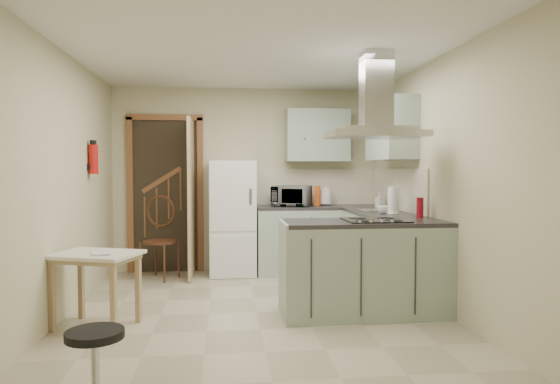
{
  "coord_description": "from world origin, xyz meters",
  "views": [
    {
      "loc": [
        -0.3,
        -4.79,
        1.39
      ],
      "look_at": [
        0.28,
        0.45,
        1.15
      ],
      "focal_mm": 32.0,
      "sensor_mm": 36.0,
      "label": 1
    }
  ],
  "objects": [
    {
      "name": "counter_back",
      "position": [
        0.66,
        1.8,
        0.45
      ],
      "size": [
        1.08,
        0.6,
        0.9
      ],
      "primitive_type": "cube",
      "color": "#9EB2A0",
      "rests_on": "floor"
    },
    {
      "name": "microwave",
      "position": [
        0.58,
        1.79,
        1.04
      ],
      "size": [
        0.58,
        0.5,
        0.27
      ],
      "primitive_type": "imported",
      "rotation": [
        0.0,
        0.0,
        -0.41
      ],
      "color": "black",
      "rests_on": "counter_back"
    },
    {
      "name": "drop_leaf_table",
      "position": [
        -1.43,
        -0.31,
        0.33
      ],
      "size": [
        0.84,
        0.73,
        0.66
      ],
      "primitive_type": "cube",
      "rotation": [
        0.0,
        0.0,
        -0.34
      ],
      "color": "tan",
      "rests_on": "floor"
    },
    {
      "name": "counter_right",
      "position": [
        1.5,
        1.12,
        0.45
      ],
      "size": [
        0.6,
        1.95,
        0.9
      ],
      "primitive_type": "cube",
      "color": "#9EB2A0",
      "rests_on": "floor"
    },
    {
      "name": "peninsula",
      "position": [
        1.02,
        -0.18,
        0.45
      ],
      "size": [
        1.55,
        0.65,
        0.9
      ],
      "primitive_type": "cube",
      "color": "#9EB2A0",
      "rests_on": "floor"
    },
    {
      "name": "wall_cabinet_right",
      "position": [
        1.62,
        0.85,
        1.85
      ],
      "size": [
        0.35,
        0.9,
        0.7
      ],
      "primitive_type": "cube",
      "color": "#9EB2A0",
      "rests_on": "right_wall"
    },
    {
      "name": "stool",
      "position": [
        -1.06,
        -1.82,
        0.23
      ],
      "size": [
        0.39,
        0.39,
        0.45
      ],
      "primitive_type": "cylinder",
      "rotation": [
        0.0,
        0.0,
        -0.17
      ],
      "color": "black",
      "rests_on": "floor"
    },
    {
      "name": "back_wall",
      "position": [
        0.0,
        2.1,
        1.25
      ],
      "size": [
        3.6,
        0.0,
        3.6
      ],
      "primitive_type": "plane",
      "rotation": [
        1.57,
        0.0,
        0.0
      ],
      "color": "#C1BB95",
      "rests_on": "floor"
    },
    {
      "name": "book",
      "position": [
        -1.44,
        -0.4,
        0.71
      ],
      "size": [
        0.21,
        0.25,
        0.09
      ],
      "primitive_type": "imported",
      "rotation": [
        0.0,
        0.0,
        0.28
      ],
      "color": "brown",
      "rests_on": "drop_leaf_table"
    },
    {
      "name": "sink",
      "position": [
        1.5,
        0.95,
        0.91
      ],
      "size": [
        0.45,
        0.4,
        0.01
      ],
      "primitive_type": "cube",
      "color": "silver",
      "rests_on": "counter_right"
    },
    {
      "name": "left_wall",
      "position": [
        -1.8,
        0.0,
        1.25
      ],
      "size": [
        0.0,
        4.2,
        4.2
      ],
      "primitive_type": "plane",
      "rotation": [
        1.57,
        0.0,
        1.57
      ],
      "color": "#C1BB95",
      "rests_on": "floor"
    },
    {
      "name": "bentwood_chair",
      "position": [
        -1.12,
        1.59,
        0.48
      ],
      "size": [
        0.57,
        0.57,
        0.96
      ],
      "primitive_type": "cube",
      "rotation": [
        0.0,
        0.0,
        -0.43
      ],
      "color": "#521F1B",
      "rests_on": "floor"
    },
    {
      "name": "fire_extinguisher",
      "position": [
        -1.74,
        0.9,
        1.5
      ],
      "size": [
        0.1,
        0.1,
        0.32
      ],
      "primitive_type": "cylinder",
      "color": "#B2140F",
      "rests_on": "left_wall"
    },
    {
      "name": "paper_towel",
      "position": [
        1.53,
        0.46,
        1.05
      ],
      "size": [
        0.15,
        0.15,
        0.31
      ],
      "primitive_type": "cylinder",
      "rotation": [
        0.0,
        0.0,
        0.22
      ],
      "color": "white",
      "rests_on": "counter_right"
    },
    {
      "name": "ceiling",
      "position": [
        0.0,
        0.0,
        2.5
      ],
      "size": [
        4.2,
        4.2,
        0.0
      ],
      "primitive_type": "plane",
      "rotation": [
        3.14,
        0.0,
        0.0
      ],
      "color": "silver",
      "rests_on": "back_wall"
    },
    {
      "name": "doorway",
      "position": [
        -1.1,
        2.07,
        1.05
      ],
      "size": [
        1.1,
        0.12,
        2.1
      ],
      "primitive_type": "cube",
      "color": "brown",
      "rests_on": "floor"
    },
    {
      "name": "fridge",
      "position": [
        -0.2,
        1.8,
        0.75
      ],
      "size": [
        0.6,
        0.6,
        1.5
      ],
      "primitive_type": "cube",
      "color": "white",
      "rests_on": "floor"
    },
    {
      "name": "floor",
      "position": [
        0.0,
        0.0,
        0.0
      ],
      "size": [
        4.2,
        4.2,
        0.0
      ],
      "primitive_type": "plane",
      "color": "#B7AA8E",
      "rests_on": "ground"
    },
    {
      "name": "cereal_box",
      "position": [
        0.95,
        1.9,
        1.03
      ],
      "size": [
        0.11,
        0.19,
        0.27
      ],
      "primitive_type": "cube",
      "rotation": [
        0.0,
        0.0,
        -0.24
      ],
      "color": "#C34E16",
      "rests_on": "counter_back"
    },
    {
      "name": "extractor_hood",
      "position": [
        1.12,
        -0.18,
        1.72
      ],
      "size": [
        0.9,
        0.55,
        0.1
      ],
      "primitive_type": "cube",
      "color": "silver",
      "rests_on": "ceiling"
    },
    {
      "name": "splashback",
      "position": [
        0.96,
        2.09,
        1.15
      ],
      "size": [
        1.68,
        0.02,
        0.5
      ],
      "primitive_type": "cube",
      "color": "beige",
      "rests_on": "counter_back"
    },
    {
      "name": "kettle",
      "position": [
        1.07,
        1.91,
        1.02
      ],
      "size": [
        0.21,
        0.21,
        0.25
      ],
      "primitive_type": "cylinder",
      "rotation": [
        0.0,
        0.0,
        0.34
      ],
      "color": "white",
      "rests_on": "counter_back"
    },
    {
      "name": "hob",
      "position": [
        1.12,
        -0.18,
        0.91
      ],
      "size": [
        0.58,
        0.5,
        0.01
      ],
      "primitive_type": "cube",
      "color": "black",
      "rests_on": "peninsula"
    },
    {
      "name": "wall_cabinet_back",
      "position": [
        0.95,
        1.93,
        1.85
      ],
      "size": [
        0.85,
        0.35,
        0.7
      ],
      "primitive_type": "cube",
      "color": "#9EB2A0",
      "rests_on": "back_wall"
    },
    {
      "name": "soap_bottle",
      "position": [
        1.67,
        1.4,
        1.0
      ],
      "size": [
        0.12,
        0.12,
        0.2
      ],
      "primitive_type": "imported",
      "rotation": [
        0.0,
        0.0,
        0.36
      ],
      "color": "silver",
      "rests_on": "counter_right"
    },
    {
      "name": "right_wall",
      "position": [
        1.8,
        0.0,
        1.25
      ],
      "size": [
        0.0,
        4.2,
        4.2
      ],
      "primitive_type": "plane",
      "rotation": [
        1.57,
        0.0,
        -1.57
      ],
      "color": "#C1BB95",
      "rests_on": "floor"
    },
    {
      "name": "red_bottle",
      "position": [
        1.67,
        0.07,
        1.0
      ],
      "size": [
        0.08,
        0.08,
        0.21
      ],
      "primitive_type": "cylinder",
      "rotation": [
        0.0,
        0.0,
        -0.08
      ],
      "color": "maroon",
      "rests_on": "peninsula"
    },
    {
      "name": "cup",
      "position": [
        1.44,
        0.53,
        0.95
      ],
      "size": [
        0.12,
        0.12,
        0.09
      ],
      "primitive_type": "imported",
      "rotation": [
        0.0,
        0.0,
        -0.0
      ],
      "color": "silver",
      "rests_on": "counter_right"
    }
  ]
}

